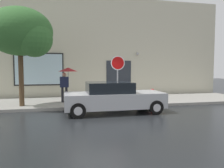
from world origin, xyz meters
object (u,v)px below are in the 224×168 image
fire_hydrant (152,95)px  pedestrian_with_umbrella (67,74)px  stop_sign (118,70)px  street_tree (23,33)px  parked_car (113,98)px

fire_hydrant → pedestrian_with_umbrella: pedestrian_with_umbrella is taller
pedestrian_with_umbrella → stop_sign: 2.93m
fire_hydrant → street_tree: size_ratio=0.15×
parked_car → stop_sign: bearing=68.4°
parked_car → stop_sign: stop_sign is taller
street_tree → stop_sign: (4.74, -0.35, -1.81)m
pedestrian_with_umbrella → stop_sign: (2.62, -1.29, 0.23)m
street_tree → stop_sign: street_tree is taller
parked_car → pedestrian_with_umbrella: 3.60m
street_tree → stop_sign: bearing=-4.2°
parked_car → fire_hydrant: (2.82, 2.05, -0.20)m
pedestrian_with_umbrella → stop_sign: stop_sign is taller
parked_car → pedestrian_with_umbrella: size_ratio=2.32×
parked_car → pedestrian_with_umbrella: bearing=126.1°
parked_car → stop_sign: (0.59, 1.50, 1.26)m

